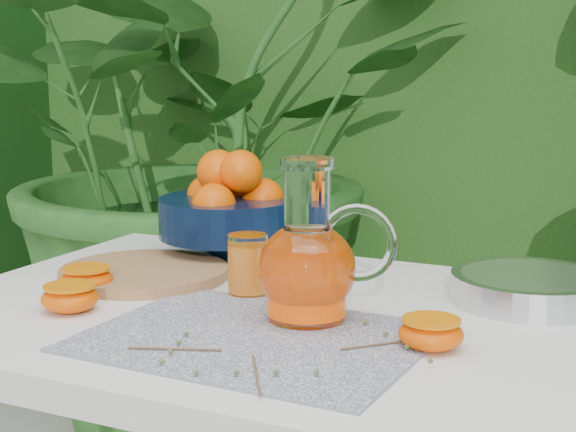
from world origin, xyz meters
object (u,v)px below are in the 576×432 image
at_px(juice_pitcher, 309,264).
at_px(saute_pan, 533,287).
at_px(white_table, 282,365).
at_px(cutting_board, 144,273).
at_px(fruit_bowl, 229,208).

relative_size(juice_pitcher, saute_pan, 0.54).
relative_size(white_table, juice_pitcher, 4.64).
bearing_deg(cutting_board, juice_pitcher, -16.20).
bearing_deg(saute_pan, white_table, -148.38).
bearing_deg(cutting_board, fruit_bowl, 74.77).
bearing_deg(saute_pan, cutting_board, -167.77).
height_order(cutting_board, juice_pitcher, juice_pitcher).
height_order(juice_pitcher, saute_pan, juice_pitcher).
bearing_deg(cutting_board, saute_pan, 12.23).
relative_size(cutting_board, juice_pitcher, 1.24).
distance_m(juice_pitcher, saute_pan, 0.34).
relative_size(white_table, saute_pan, 2.51).
height_order(fruit_bowl, juice_pitcher, juice_pitcher).
relative_size(fruit_bowl, juice_pitcher, 1.22).
bearing_deg(juice_pitcher, saute_pan, 41.51).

